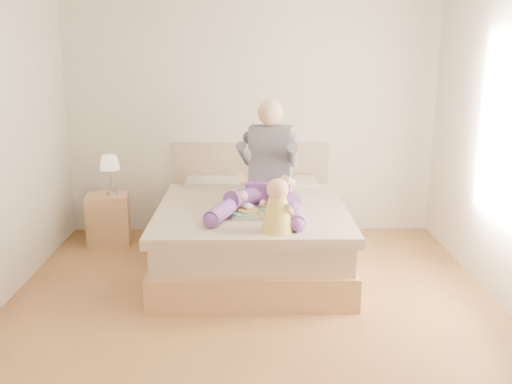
{
  "coord_description": "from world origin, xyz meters",
  "views": [
    {
      "loc": [
        -0.02,
        -4.1,
        2.02
      ],
      "look_at": [
        0.04,
        0.7,
        0.79
      ],
      "focal_mm": 40.0,
      "sensor_mm": 36.0,
      "label": 1
    }
  ],
  "objects_px": {
    "bed": "(252,230)",
    "baby": "(278,210)",
    "adult": "(268,174)",
    "nightstand": "(108,219)",
    "tray": "(260,211)"
  },
  "relations": [
    {
      "from": "bed",
      "to": "baby",
      "type": "distance_m",
      "value": 1.05
    },
    {
      "from": "baby",
      "to": "bed",
      "type": "bearing_deg",
      "value": 136.57
    },
    {
      "from": "adult",
      "to": "bed",
      "type": "bearing_deg",
      "value": 149.19
    },
    {
      "from": "bed",
      "to": "adult",
      "type": "relative_size",
      "value": 1.77
    },
    {
      "from": "nightstand",
      "to": "adult",
      "type": "bearing_deg",
      "value": -31.02
    },
    {
      "from": "tray",
      "to": "baby",
      "type": "distance_m",
      "value": 0.51
    },
    {
      "from": "adult",
      "to": "baby",
      "type": "distance_m",
      "value": 0.8
    },
    {
      "from": "bed",
      "to": "nightstand",
      "type": "bearing_deg",
      "value": 158.95
    },
    {
      "from": "bed",
      "to": "tray",
      "type": "bearing_deg",
      "value": -81.22
    },
    {
      "from": "nightstand",
      "to": "tray",
      "type": "distance_m",
      "value": 1.92
    },
    {
      "from": "nightstand",
      "to": "baby",
      "type": "height_order",
      "value": "baby"
    },
    {
      "from": "baby",
      "to": "adult",
      "type": "bearing_deg",
      "value": 128.22
    },
    {
      "from": "adult",
      "to": "baby",
      "type": "relative_size",
      "value": 2.9
    },
    {
      "from": "bed",
      "to": "adult",
      "type": "distance_m",
      "value": 0.61
    },
    {
      "from": "adult",
      "to": "tray",
      "type": "xyz_separation_m",
      "value": [
        -0.08,
        -0.32,
        -0.25
      ]
    }
  ]
}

